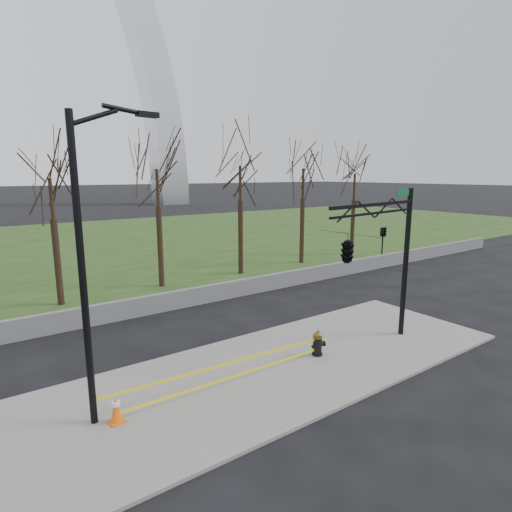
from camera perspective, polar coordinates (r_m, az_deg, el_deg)
ground at (r=14.65m, az=2.47°, el=-15.34°), size 500.00×500.00×0.00m
sidewalk at (r=14.63m, az=2.48°, el=-15.16°), size 18.00×6.00×0.10m
grass_strip at (r=41.62m, az=-23.89°, el=1.23°), size 120.00×40.00×0.06m
guardrail at (r=20.92m, az=-11.21°, el=-5.95°), size 60.00×0.30×0.90m
tree_row at (r=23.39m, az=-19.19°, el=3.81°), size 42.80×4.00×7.58m
fire_hydrant at (r=15.49m, az=8.44°, el=-11.77°), size 0.59×0.38×0.94m
traffic_cone at (r=12.22m, az=-18.58°, el=-19.21°), size 0.44×0.44×0.75m
street_light at (r=11.07m, az=-21.78°, el=0.77°), size 2.38×0.52×8.21m
traffic_signal_mast at (r=14.59m, az=14.12°, el=1.40°), size 5.07×2.53×6.00m
caution_tape at (r=13.47m, az=-3.91°, el=-15.36°), size 7.69×0.41×0.47m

